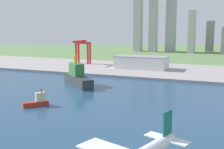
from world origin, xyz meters
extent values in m
plane|color=#5C7F49|center=(0.00, 300.00, 0.00)|extent=(2400.00, 2400.00, 0.00)
cube|color=navy|center=(0.00, 240.00, 0.07)|extent=(840.00, 360.00, 0.15)
cube|color=#9B9495|center=(0.00, 490.00, 1.25)|extent=(840.00, 140.00, 2.50)
cube|color=#0C5947|center=(39.25, 191.42, 28.00)|extent=(1.90, 4.61, 10.08)
cube|color=white|center=(39.25, 191.42, 24.22)|extent=(14.87, 8.42, 0.36)
cube|color=#B22D1E|center=(-76.81, 279.18, 1.85)|extent=(15.35, 17.10, 3.39)
cube|color=beige|center=(-74.50, 281.92, 6.89)|extent=(7.04, 7.43, 6.68)
cylinder|color=red|center=(-73.89, 282.64, 11.58)|extent=(0.99, 0.99, 2.72)
cube|color=#2D3338|center=(-85.95, 360.75, 4.95)|extent=(48.78, 44.51, 9.59)
cube|color=#337238|center=(-89.16, 363.53, 16.01)|extent=(21.18, 20.19, 12.55)
cylinder|color=yellow|center=(-91.22, 365.33, 26.12)|extent=(2.76, 2.76, 7.67)
cube|color=red|center=(-168.06, 503.52, 17.94)|extent=(2.20, 2.20, 30.88)
cube|color=red|center=(-147.71, 503.52, 17.94)|extent=(2.20, 2.20, 30.88)
cube|color=red|center=(-168.06, 511.52, 17.94)|extent=(2.20, 2.20, 30.88)
cube|color=red|center=(-147.71, 511.52, 17.94)|extent=(2.20, 2.20, 30.88)
cube|color=red|center=(-157.89, 507.52, 34.78)|extent=(22.75, 10.00, 2.80)
cube|color=red|center=(-157.89, 497.72, 37.58)|extent=(2.60, 39.21, 2.60)
cube|color=white|center=(-57.70, 489.70, 10.42)|extent=(69.21, 34.78, 15.85)
cube|color=gray|center=(-57.70, 489.70, 18.95)|extent=(70.59, 35.47, 1.20)
cube|color=#B3B2BB|center=(-160.67, 801.41, 75.18)|extent=(17.99, 23.00, 150.37)
cube|color=#A4A7A9|center=(-121.56, 798.65, 68.79)|extent=(17.68, 21.50, 137.58)
cube|color=#9FA1AA|center=(-83.56, 820.82, 78.64)|extent=(21.03, 27.83, 157.27)
cube|color=#B3B4B3|center=(-30.98, 798.89, 48.44)|extent=(14.42, 23.40, 96.87)
cube|color=gray|center=(5.86, 848.34, 37.07)|extent=(18.30, 17.18, 74.13)
camera|label=1|loc=(56.09, 105.90, 58.07)|focal=46.73mm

